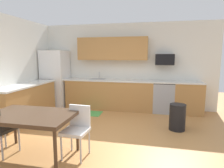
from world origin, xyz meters
TOP-DOWN VIEW (x-y plane):
  - ground_plane at (0.00, 0.00)m, footprint 12.00×12.00m
  - wall_back at (0.00, 2.65)m, footprint 5.80×0.10m
  - cabinet_run_back at (-0.38, 2.30)m, footprint 2.75×0.60m
  - cabinet_run_back_right at (2.00, 2.30)m, footprint 0.80×0.60m
  - cabinet_run_left at (-2.30, 0.80)m, footprint 0.60×2.00m
  - countertop_back at (0.00, 2.30)m, footprint 4.80×0.64m
  - countertop_left at (-2.30, 0.80)m, footprint 0.64×2.00m
  - upper_cabinets_back at (-0.30, 2.43)m, footprint 2.20×0.34m
  - refrigerator at (-2.18, 2.22)m, footprint 0.76×0.70m
  - oven_range at (1.30, 2.30)m, footprint 0.60×0.60m
  - microwave at (1.30, 2.40)m, footprint 0.54×0.36m
  - sink_basin at (-0.75, 2.30)m, footprint 0.48×0.40m
  - sink_faucet at (-0.75, 2.48)m, footprint 0.02×0.02m
  - dining_table at (-0.95, -0.87)m, footprint 1.40×0.90m
  - chair_near_table at (-0.25, -0.62)m, footprint 0.43×0.43m
  - trash_bin at (1.55, 0.90)m, footprint 0.36×0.36m
  - floor_mat at (-0.83, 1.65)m, footprint 0.70×0.50m

SIDE VIEW (x-z plane):
  - ground_plane at x=0.00m, z-range 0.00..0.00m
  - floor_mat at x=-0.83m, z-range 0.00..0.01m
  - trash_bin at x=1.55m, z-range 0.00..0.60m
  - cabinet_run_back at x=-0.38m, z-range 0.00..0.90m
  - cabinet_run_back_right at x=2.00m, z-range 0.00..0.90m
  - cabinet_run_left at x=-2.30m, z-range 0.00..0.90m
  - oven_range at x=1.30m, z-range 0.00..0.91m
  - chair_near_table at x=-0.25m, z-range 0.08..0.93m
  - dining_table at x=-0.95m, z-range 0.32..1.07m
  - sink_basin at x=-0.75m, z-range 0.81..0.95m
  - countertop_back at x=0.00m, z-range 0.90..0.94m
  - countertop_left at x=-2.30m, z-range 0.90..0.94m
  - refrigerator at x=-2.18m, z-range 0.00..1.85m
  - sink_faucet at x=-0.75m, z-range 0.92..1.16m
  - wall_back at x=0.00m, z-range 0.00..2.70m
  - microwave at x=1.30m, z-range 1.41..1.73m
  - upper_cabinets_back at x=-0.30m, z-range 1.55..2.25m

